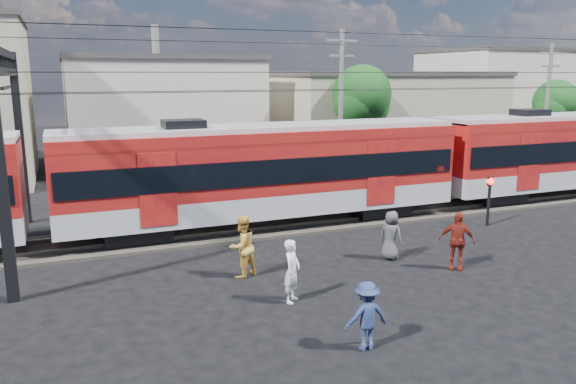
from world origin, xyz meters
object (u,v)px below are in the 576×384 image
(commuter_train, at_px, (270,169))
(crossing_signal, at_px, (489,192))
(pedestrian_a, at_px, (292,271))
(pedestrian_c, at_px, (366,316))
(car_silver, at_px, (564,162))

(commuter_train, bearing_deg, crossing_signal, -20.60)
(commuter_train, height_order, pedestrian_a, commuter_train)
(pedestrian_a, bearing_deg, pedestrian_c, -128.72)
(pedestrian_a, distance_m, car_silver, 26.85)
(pedestrian_a, xyz_separation_m, crossing_signal, (10.51, 4.27, 0.54))
(pedestrian_c, distance_m, crossing_signal, 12.47)
(crossing_signal, bearing_deg, car_silver, 31.71)
(pedestrian_a, bearing_deg, commuter_train, 26.24)
(pedestrian_c, bearing_deg, pedestrian_a, -79.93)
(car_silver, distance_m, crossing_signal, 15.61)
(commuter_train, relative_size, car_silver, 12.68)
(commuter_train, xyz_separation_m, car_silver, (21.66, 5.04, -1.73))
(commuter_train, height_order, car_silver, commuter_train)
(commuter_train, xyz_separation_m, pedestrian_c, (-1.61, -10.58, -1.60))
(car_silver, height_order, crossing_signal, crossing_signal)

